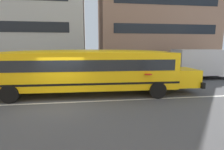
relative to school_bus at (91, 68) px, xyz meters
The scene contains 6 objects.
ground_plane 2.81m from the school_bus, 138.64° to the right, with size 400.00×400.00×0.00m, color #4C4C4F.
sidewalk_far 7.43m from the school_bus, 103.30° to the left, with size 120.00×3.00×0.01m, color gray.
lane_centreline 2.81m from the school_bus, 138.64° to the right, with size 110.00×0.16×0.01m, color silver.
school_bus is the anchor object (origin of this frame).
box_truck 11.74m from the school_bus, 21.78° to the left, with size 6.06×2.50×2.82m.
apartment_block_far_centre 17.13m from the school_bus, 55.84° to the left, with size 14.77×9.19×16.50m.
Camera 1 is at (1.51, -9.50, 3.07)m, focal length 27.64 mm.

